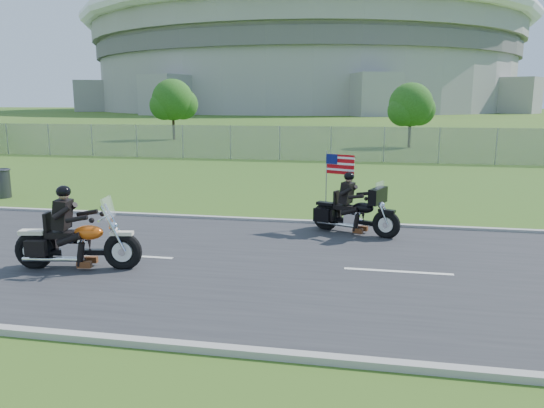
# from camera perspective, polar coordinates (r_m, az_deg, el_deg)

# --- Properties ---
(ground) EXTENTS (420.00, 420.00, 0.00)m
(ground) POSITION_cam_1_polar(r_m,az_deg,el_deg) (11.78, -6.54, -6.27)
(ground) COLOR #1D4716
(ground) RESTS_ON ground
(road) EXTENTS (120.00, 8.00, 0.04)m
(road) POSITION_cam_1_polar(r_m,az_deg,el_deg) (11.77, -6.54, -6.18)
(road) COLOR #28282B
(road) RESTS_ON ground
(curb_north) EXTENTS (120.00, 0.18, 0.12)m
(curb_north) POSITION_cam_1_polar(r_m,az_deg,el_deg) (15.54, -2.11, -1.72)
(curb_north) COLOR #9E9B93
(curb_north) RESTS_ON ground
(curb_south) EXTENTS (120.00, 0.18, 0.12)m
(curb_south) POSITION_cam_1_polar(r_m,az_deg,el_deg) (8.25, -15.17, -14.10)
(curb_south) COLOR #9E9B93
(curb_south) RESTS_ON ground
(fence) EXTENTS (60.00, 0.03, 2.00)m
(fence) POSITION_cam_1_polar(r_m,az_deg,el_deg) (31.94, -4.50, 6.63)
(fence) COLOR gray
(fence) RESTS_ON ground
(stadium) EXTENTS (140.40, 140.40, 29.20)m
(stadium) POSITION_cam_1_polar(r_m,az_deg,el_deg) (182.62, 3.55, 14.96)
(stadium) COLOR #A3A099
(stadium) RESTS_ON ground
(tree_fence_near) EXTENTS (3.52, 3.28, 4.75)m
(tree_fence_near) POSITION_cam_1_polar(r_m,az_deg,el_deg) (40.84, 14.76, 10.06)
(tree_fence_near) COLOR #382316
(tree_fence_near) RESTS_ON ground
(tree_fence_mid) EXTENTS (3.96, 3.69, 5.30)m
(tree_fence_mid) POSITION_cam_1_polar(r_m,az_deg,el_deg) (48.00, -10.56, 10.75)
(tree_fence_mid) COLOR #382316
(tree_fence_mid) RESTS_ON ground
(motorcycle_lead) EXTENTS (2.69, 0.92, 1.81)m
(motorcycle_lead) POSITION_cam_1_polar(r_m,az_deg,el_deg) (11.79, -20.35, -4.02)
(motorcycle_lead) COLOR black
(motorcycle_lead) RESTS_ON ground
(motorcycle_follow) EXTENTS (2.37, 1.25, 2.07)m
(motorcycle_follow) POSITION_cam_1_polar(r_m,az_deg,el_deg) (14.10, 8.91, -1.03)
(motorcycle_follow) COLOR black
(motorcycle_follow) RESTS_ON ground
(trash_can) EXTENTS (0.77, 0.77, 1.02)m
(trash_can) POSITION_cam_1_polar(r_m,az_deg,el_deg) (21.61, -27.05, 1.95)
(trash_can) COLOR #36363B
(trash_can) RESTS_ON ground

